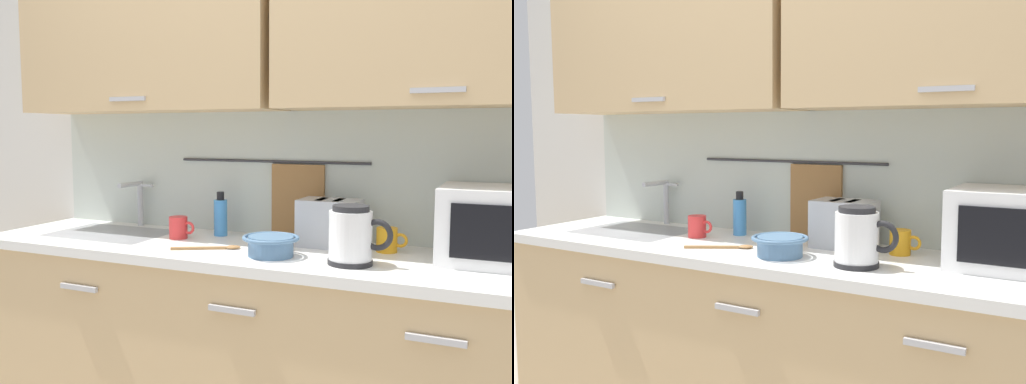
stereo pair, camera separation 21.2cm
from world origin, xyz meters
TOP-DOWN VIEW (x-y plane):
  - counter_unit at (-0.01, 0.30)m, footprint 2.53×0.64m
  - back_wall_assembly at (0.00, 0.53)m, footprint 3.70×0.41m
  - sink_faucet at (-0.79, 0.53)m, footprint 0.09×0.17m
  - microwave at (0.87, 0.41)m, footprint 0.46×0.35m
  - electric_kettle at (0.37, 0.18)m, footprint 0.23×0.16m
  - dish_soap_bottle at (-0.30, 0.47)m, footprint 0.06×0.06m
  - mug_near_sink at (-0.43, 0.34)m, footprint 0.12×0.08m
  - mixing_bowl at (0.07, 0.18)m, footprint 0.21×0.21m
  - toaster at (0.21, 0.45)m, footprint 0.26×0.17m
  - mug_by_kettle at (0.45, 0.43)m, footprint 0.12×0.08m
  - wooden_spoon at (-0.18, 0.20)m, footprint 0.25×0.16m

SIDE VIEW (x-z plane):
  - counter_unit at x=-0.01m, z-range 0.01..0.91m
  - wooden_spoon at x=-0.18m, z-range 0.90..0.91m
  - mixing_bowl at x=0.07m, z-range 0.91..0.98m
  - mug_near_sink at x=-0.43m, z-range 0.90..1.00m
  - mug_by_kettle at x=0.45m, z-range 0.90..1.00m
  - dish_soap_bottle at x=-0.30m, z-range 0.89..1.08m
  - toaster at x=0.21m, z-range 0.90..1.09m
  - electric_kettle at x=0.37m, z-range 0.90..1.11m
  - microwave at x=0.87m, z-range 0.90..1.17m
  - sink_faucet at x=-0.79m, z-range 0.93..1.15m
  - back_wall_assembly at x=0.00m, z-range 0.27..2.77m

